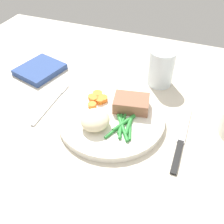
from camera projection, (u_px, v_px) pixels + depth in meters
The scene contains 10 objects.
dining_table at pixel (113, 120), 61.54cm from camera, with size 120.00×90.00×2.00cm.
dinner_plate at pixel (112, 118), 59.64cm from camera, with size 25.11×25.11×1.60cm, color white.
meat_portion at pixel (131, 103), 59.90cm from camera, with size 8.24×5.71×3.02cm, color #936047.
mashed_potatoes at pixel (95, 120), 55.35cm from camera, with size 6.46×6.68×3.62cm, color beige.
carrot_slices at pixel (97, 99), 62.55cm from camera, with size 5.05×6.79×1.28cm.
green_beans at pixel (124, 126), 56.04cm from camera, with size 5.68×9.20×0.89cm.
fork at pixel (51, 104), 64.20cm from camera, with size 1.44×16.60×0.40cm.
knife at pixel (181, 139), 55.56cm from camera, with size 1.70×20.50×0.64cm.
water_glass at pixel (161, 70), 68.32cm from camera, with size 6.86×6.86×9.97cm.
napkin at pixel (40, 70), 74.61cm from camera, with size 10.84×12.09×1.70cm, color #334C8C.
Camera 1 is at (15.41, -41.07, 44.21)cm, focal length 40.57 mm.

